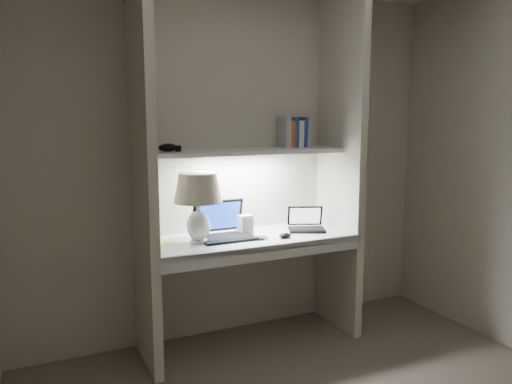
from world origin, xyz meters
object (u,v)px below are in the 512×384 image
laptop_main (223,229)px  table_lamp (198,196)px  speaker (245,225)px  book_row (294,133)px  laptop_netbook (306,225)px

laptop_main → table_lamp: bearing=-159.4°
speaker → book_row: bearing=4.2°
book_row → laptop_netbook: bearing=-86.0°
table_lamp → laptop_netbook: size_ratio=1.43×
laptop_netbook → table_lamp: bearing=-154.3°
table_lamp → laptop_netbook: bearing=2.6°
table_lamp → book_row: (0.82, 0.21, 0.39)m
laptop_netbook → speaker: bearing=-165.2°
speaker → book_row: 0.78m
laptop_main → speaker: bearing=6.5°
laptop_main → laptop_netbook: 0.64m
laptop_main → laptop_netbook: (0.63, -0.04, -0.02)m
table_lamp → book_row: bearing=14.5°
laptop_main → book_row: book_row is taller
speaker → table_lamp: bearing=-174.4°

